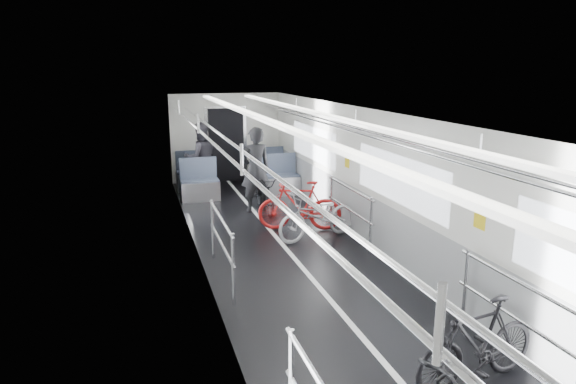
% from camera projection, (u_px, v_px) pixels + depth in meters
% --- Properties ---
extents(car_shell, '(3.02, 14.01, 2.41)m').
position_uv_depth(car_shell, '(277.00, 179.00, 9.26)').
color(car_shell, black).
rests_on(car_shell, ground).
extents(bike_right_near, '(1.56, 0.65, 0.91)m').
position_uv_depth(bike_right_near, '(477.00, 343.00, 5.05)').
color(bike_right_near, black).
rests_on(bike_right_near, floor).
extents(bike_right_mid, '(1.76, 1.00, 0.88)m').
position_uv_depth(bike_right_mid, '(318.00, 216.00, 9.40)').
color(bike_right_mid, '#A4A3A7').
rests_on(bike_right_mid, floor).
extents(bike_right_far, '(1.68, 0.95, 0.97)m').
position_uv_depth(bike_right_far, '(300.00, 206.00, 9.91)').
color(bike_right_far, '#AF1615').
rests_on(bike_right_far, floor).
extents(bike_aisle, '(0.56, 1.56, 0.82)m').
position_uv_depth(bike_aisle, '(265.00, 193.00, 11.20)').
color(bike_aisle, black).
rests_on(bike_aisle, floor).
extents(person_standing, '(0.71, 0.50, 1.85)m').
position_uv_depth(person_standing, '(255.00, 170.00, 11.12)').
color(person_standing, black).
rests_on(person_standing, floor).
extents(person_seated, '(0.96, 0.80, 1.78)m').
position_uv_depth(person_seated, '(201.00, 158.00, 12.76)').
color(person_seated, '#2A282F').
rests_on(person_seated, floor).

